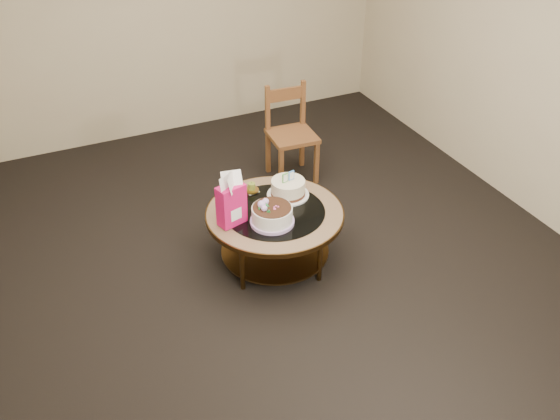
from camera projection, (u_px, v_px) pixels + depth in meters
name	position (u px, v px, depth m)	size (l,w,h in m)	color
ground	(275.00, 260.00, 4.82)	(5.00, 5.00, 0.00)	black
room_walls	(274.00, 70.00, 3.95)	(4.52, 5.02, 2.61)	#BAAE8D
coffee_table	(275.00, 220.00, 4.60)	(1.02, 1.02, 0.46)	#533717
decorated_cake	(272.00, 216.00, 4.40)	(0.32, 0.32, 0.18)	#C29DDD
cream_cake	(288.00, 188.00, 4.70)	(0.32, 0.32, 0.20)	white
gift_bag	(231.00, 200.00, 4.33)	(0.22, 0.18, 0.39)	#CC1356
pillar_candle	(252.00, 189.00, 4.76)	(0.11, 0.11, 0.08)	tan
dining_chair	(291.00, 133.00, 5.62)	(0.43, 0.43, 0.87)	brown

